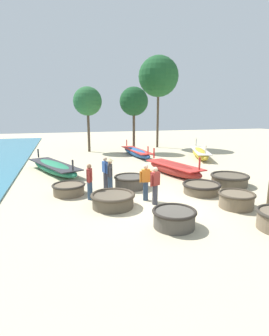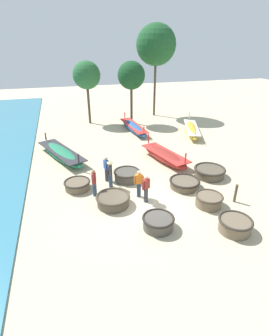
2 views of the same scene
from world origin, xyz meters
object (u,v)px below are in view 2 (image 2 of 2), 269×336
Objects in this scene: long_boat_red_hull at (61,153)px; fisherman_standing_right at (110,172)px; coracle_far_right at (210,172)px; coracle_weathered at (77,185)px; long_boat_ochre_hull at (165,156)px; fisherman_by_coracle at (139,183)px; coracle_front_left at (184,183)px; tree_left_mid at (87,75)px; fisherman_standing_left at (94,182)px; tree_center at (131,76)px; mooring_post_mid_beach at (236,193)px; coracle_nearest at (113,200)px; coracle_front_right at (127,175)px; coracle_far_left at (158,222)px; coracle_tilted at (209,200)px; long_boat_blue_hull at (133,127)px; long_boat_white_hull at (192,130)px; fisherman_crouching at (106,168)px; tree_tall_back at (156,45)px; coracle_upturned at (235,225)px; fisherman_hauling at (146,188)px.

fisherman_standing_right is at bearing -62.71° from long_boat_red_hull.
coracle_weathered is at bearing 175.32° from coracle_far_right.
fisherman_by_coracle is at bearing -128.10° from long_boat_ochre_hull.
tree_left_mid is (-3.60, 14.55, 4.37)m from coracle_front_left.
fisherman_by_coracle and fisherman_standing_left have the same top height.
tree_center is at bearing 66.58° from fisherman_standing_left.
fisherman_standing_left is 7.45m from mooring_post_mid_beach.
coracle_front_right reaches higher than coracle_nearest.
coracle_tilted is at bearing 17.53° from coracle_far_left.
long_boat_blue_hull is 11.51m from fisherman_by_coracle.
tree_left_mid is at bearing 87.30° from coracle_nearest.
long_boat_blue_hull is at bearing 155.01° from long_boat_white_hull.
fisherman_crouching is 7.30m from mooring_post_mid_beach.
long_boat_ochre_hull is at bearing 30.56° from fisherman_standing_left.
coracle_front_left is 0.30× the size of long_boat_red_hull.
tree_tall_back is (3.75, 4.85, 6.87)m from long_boat_blue_hull.
coracle_far_left is 0.98× the size of coracle_upturned.
fisherman_standing_right is 13.87m from tree_left_mid.
coracle_far_right reaches higher than coracle_weathered.
mooring_post_mid_beach is at bearing -81.77° from long_boat_blue_hull.
coracle_far_right is at bearing -4.68° from coracle_weathered.
tree_left_mid is (-3.60, 3.65, 4.30)m from long_boat_blue_hull.
coracle_far_right is 5.22m from coracle_upturned.
coracle_far_left is 4.71m from mooring_post_mid_beach.
coracle_far_right is at bearing 71.74° from coracle_upturned.
fisherman_standing_left is 14.50m from tree_center.
fisherman_hauling is (1.71, -0.17, 0.53)m from coracle_nearest.
long_boat_red_hull is 5.97m from fisherman_standing_left.
coracle_upturned is 0.96× the size of fisherman_standing_left.
fisherman_by_coracle reaches higher than coracle_far_right.
long_boat_red_hull is at bearing 120.82° from fisherman_by_coracle.
fisherman_hauling is at bearing -128.10° from long_boat_white_hull.
coracle_upturned reaches higher than coracle_front_right.
coracle_far_right is at bearing 19.33° from fisherman_hauling.
fisherman_standing_right reaches higher than long_boat_white_hull.
tree_tall_back reaches higher than fisherman_by_coracle.
coracle_front_left is at bearing -76.10° from tree_left_mid.
coracle_nearest is 1.65m from fisherman_by_coracle.
fisherman_standing_left is at bearing -140.62° from long_boat_white_hull.
long_boat_white_hull is at bearing 36.56° from fisherman_crouching.
fisherman_standing_left is (-2.13, -1.24, 0.50)m from coracle_front_right.
coracle_upturned is 0.26× the size of long_boat_red_hull.
coracle_tilted is 10.88m from long_boat_red_hull.
long_boat_blue_hull is 0.61× the size of tree_tall_back.
long_boat_blue_hull is 12.03m from fisherman_hauling.
mooring_post_mid_beach is at bearing -24.55° from coracle_weathered.
long_boat_ochre_hull is (-1.85, 2.84, 0.08)m from coracle_far_right.
long_boat_blue_hull is at bearing 78.89° from coracle_far_left.
fisherman_hauling is at bearing -60.03° from long_boat_red_hull.
tree_center reaches higher than fisherman_hauling.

